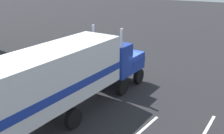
{
  "coord_description": "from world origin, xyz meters",
  "views": [
    {
      "loc": [
        -16.95,
        -8.0,
        7.89
      ],
      "look_at": [
        -1.25,
        0.34,
        1.6
      ],
      "focal_mm": 44.12,
      "sensor_mm": 36.0,
      "label": 1
    }
  ],
  "objects": [
    {
      "name": "ground_plane",
      "position": [
        0.0,
        0.0,
        0.0
      ],
      "size": [
        120.0,
        120.0,
        0.0
      ],
      "primitive_type": "plane",
      "color": "#232326"
    },
    {
      "name": "semi_truck",
      "position": [
        -6.49,
        0.83,
        2.52
      ],
      "size": [
        14.34,
        3.88,
        4.5
      ],
      "color": "#193399",
      "rests_on": "ground_plane"
    },
    {
      "name": "person_bystander",
      "position": [
        -4.08,
        2.78,
        0.89
      ],
      "size": [
        0.34,
        0.45,
        1.63
      ],
      "color": "#2D3347",
      "rests_on": "ground_plane"
    }
  ]
}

